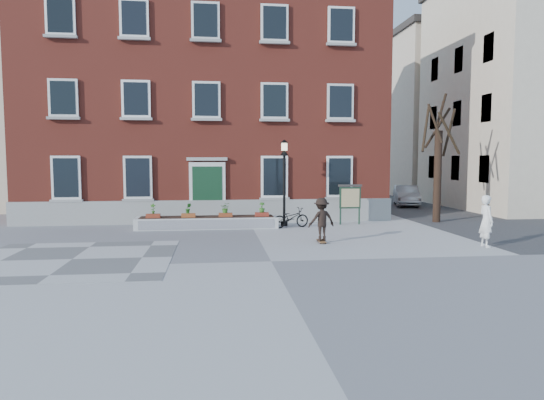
{
  "coord_description": "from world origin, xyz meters",
  "views": [
    {
      "loc": [
        -1.66,
        -14.18,
        3.06
      ],
      "look_at": [
        0.5,
        4.0,
        1.5
      ],
      "focal_mm": 32.0,
      "sensor_mm": 36.0,
      "label": 1
    }
  ],
  "objects": [
    {
      "name": "bicycle",
      "position": [
        1.69,
        6.93,
        0.45
      ],
      "size": [
        1.8,
        1.06,
        0.89
      ],
      "primitive_type": "imported",
      "rotation": [
        0.0,
        0.0,
        1.86
      ],
      "color": "black",
      "rests_on": "ground"
    },
    {
      "name": "bare_tree",
      "position": [
        9.01,
        8.01,
        2.79
      ],
      "size": [
        1.83,
        1.83,
        6.16
      ],
      "color": "#301F15",
      "rests_on": "ground"
    },
    {
      "name": "notice_board",
      "position": [
        4.6,
        7.68,
        1.26
      ],
      "size": [
        1.1,
        0.16,
        1.87
      ],
      "color": "#172F22",
      "rests_on": "ground"
    },
    {
      "name": "checker_patch",
      "position": [
        -6.0,
        1.0,
        0.01
      ],
      "size": [
        6.0,
        6.0,
        0.01
      ],
      "primitive_type": "cube",
      "color": "#5B5B5E",
      "rests_on": "ground"
    },
    {
      "name": "side_street",
      "position": [
        17.99,
        19.78,
        7.02
      ],
      "size": [
        15.2,
        36.0,
        14.5
      ],
      "color": "#3D3D40",
      "rests_on": "ground"
    },
    {
      "name": "ground",
      "position": [
        0.0,
        0.0,
        0.0
      ],
      "size": [
        100.0,
        100.0,
        0.0
      ],
      "primitive_type": "plane",
      "color": "#9D9C9F",
      "rests_on": "ground"
    },
    {
      "name": "planter_assembly",
      "position": [
        -1.99,
        7.18,
        0.31
      ],
      "size": [
        6.2,
        1.12,
        1.15
      ],
      "color": "silver",
      "rests_on": "ground"
    },
    {
      "name": "parked_car",
      "position": [
        10.78,
        16.07,
        0.66
      ],
      "size": [
        2.48,
        4.26,
        1.33
      ],
      "primitive_type": "imported",
      "rotation": [
        0.0,
        0.0,
        -0.28
      ],
      "color": "#A8A9AC",
      "rests_on": "ground"
    },
    {
      "name": "skateboarder",
      "position": [
        2.2,
        3.01,
        0.85
      ],
      "size": [
        1.12,
        0.8,
        1.64
      ],
      "color": "brown",
      "rests_on": "ground"
    },
    {
      "name": "brick_building",
      "position": [
        -2.0,
        13.98,
        6.3
      ],
      "size": [
        18.4,
        10.85,
        12.6
      ],
      "color": "#953628",
      "rests_on": "ground"
    },
    {
      "name": "bystander",
      "position": [
        7.7,
        1.51,
        0.9
      ],
      "size": [
        0.43,
        0.66,
        1.81
      ],
      "primitive_type": "imported",
      "rotation": [
        0.0,
        0.0,
        1.57
      ],
      "color": "white",
      "rests_on": "ground"
    },
    {
      "name": "lamp_post",
      "position": [
        1.49,
        7.58,
        2.54
      ],
      "size": [
        0.4,
        0.4,
        3.93
      ],
      "color": "black",
      "rests_on": "ground"
    }
  ]
}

